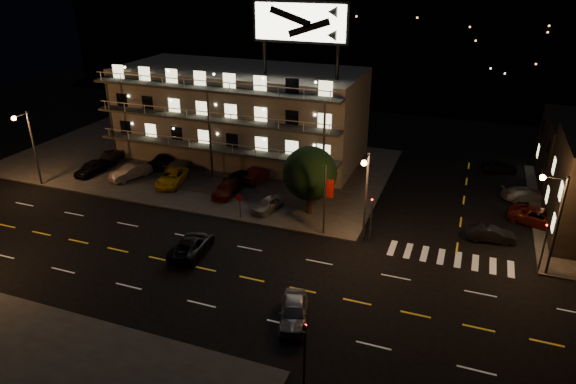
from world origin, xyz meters
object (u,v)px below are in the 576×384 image
(road_car_east, at_px, (294,311))
(road_car_west, at_px, (192,245))
(tree, at_px, (309,175))
(lot_car_2, at_px, (172,178))
(lot_car_4, at_px, (268,204))
(side_car_0, at_px, (491,234))
(lot_car_7, at_px, (180,165))

(road_car_east, distance_m, road_car_west, 11.87)
(tree, distance_m, lot_car_2, 16.00)
(lot_car_2, height_order, lot_car_4, lot_car_2)
(lot_car_4, bearing_deg, lot_car_2, -176.53)
(tree, distance_m, lot_car_4, 5.02)
(lot_car_2, height_order, side_car_0, lot_car_2)
(road_car_east, bearing_deg, road_car_west, 136.76)
(lot_car_2, bearing_deg, lot_car_4, -22.90)
(lot_car_7, relative_size, road_car_east, 0.98)
(side_car_0, xyz_separation_m, road_car_west, (-22.57, -10.51, 0.07))
(tree, xyz_separation_m, lot_car_2, (-15.62, 1.50, -3.13))
(tree, xyz_separation_m, road_car_west, (-6.64, -9.88, -3.27))
(lot_car_2, distance_m, road_car_east, 25.72)
(lot_car_2, relative_size, road_car_east, 1.14)
(side_car_0, height_order, road_car_east, road_car_east)
(lot_car_4, bearing_deg, side_car_0, 18.76)
(road_car_east, bearing_deg, lot_car_4, 101.56)
(tree, bearing_deg, lot_car_2, 174.53)
(tree, distance_m, lot_car_7, 17.95)
(side_car_0, bearing_deg, lot_car_7, 74.67)
(lot_car_2, relative_size, side_car_0, 1.29)
(tree, bearing_deg, road_car_east, -75.15)
(lot_car_7, bearing_deg, lot_car_2, 109.26)
(tree, height_order, road_car_west, tree)
(tree, bearing_deg, side_car_0, 2.27)
(lot_car_4, distance_m, road_car_west, 9.50)
(lot_car_7, height_order, road_car_east, road_car_east)
(lot_car_2, relative_size, lot_car_7, 1.17)
(lot_car_4, distance_m, road_car_east, 16.28)
(tree, distance_m, side_car_0, 16.29)
(lot_car_4, height_order, road_car_west, road_car_west)
(tree, height_order, road_car_east, tree)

